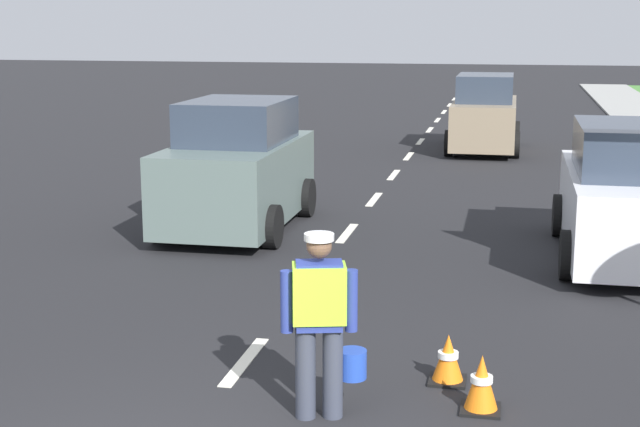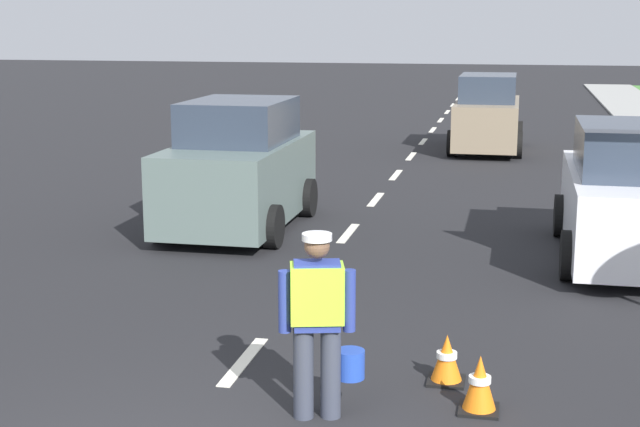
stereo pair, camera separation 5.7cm
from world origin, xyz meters
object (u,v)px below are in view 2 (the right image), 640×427
at_px(car_oncoming_lead, 239,170).
at_px(car_outgoing_far, 487,116).
at_px(road_worker, 320,316).
at_px(car_parked_curbside, 627,197).
at_px(traffic_cone_far, 480,384).
at_px(traffic_cone_near, 447,359).

bearing_deg(car_oncoming_lead, car_outgoing_far, 70.49).
distance_m(road_worker, car_parked_curbside, 7.12).
relative_size(road_worker, traffic_cone_far, 3.17).
bearing_deg(car_parked_curbside, car_outgoing_far, 102.05).
bearing_deg(car_oncoming_lead, road_worker, -67.86).
relative_size(road_worker, car_parked_curbside, 0.39).
height_order(traffic_cone_near, traffic_cone_far, traffic_cone_far).
height_order(road_worker, traffic_cone_near, road_worker).
bearing_deg(road_worker, car_parked_curbside, 63.20).
relative_size(traffic_cone_near, car_parked_curbside, 0.11).
relative_size(traffic_cone_far, car_parked_curbside, 0.12).
xyz_separation_m(road_worker, traffic_cone_far, (1.38, 0.41, -0.67)).
xyz_separation_m(traffic_cone_near, traffic_cone_far, (0.34, -0.63, 0.02)).
distance_m(road_worker, car_outgoing_far, 17.67).
distance_m(road_worker, traffic_cone_near, 1.62).
height_order(road_worker, car_parked_curbside, car_parked_curbside).
bearing_deg(traffic_cone_far, traffic_cone_near, 118.67).
relative_size(car_oncoming_lead, car_parked_curbside, 0.91).
bearing_deg(car_parked_curbside, car_oncoming_lead, 172.39).
distance_m(road_worker, traffic_cone_far, 1.59).
distance_m(car_outgoing_far, car_parked_curbside, 11.56).
distance_m(car_oncoming_lead, car_parked_curbside, 6.18).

